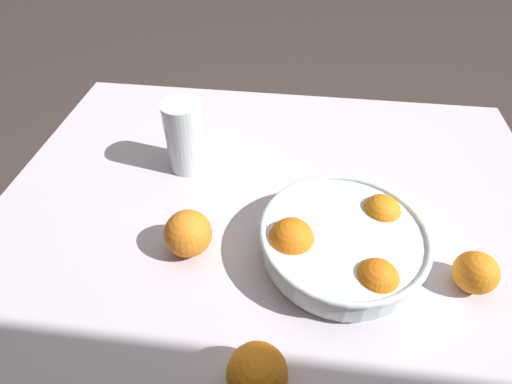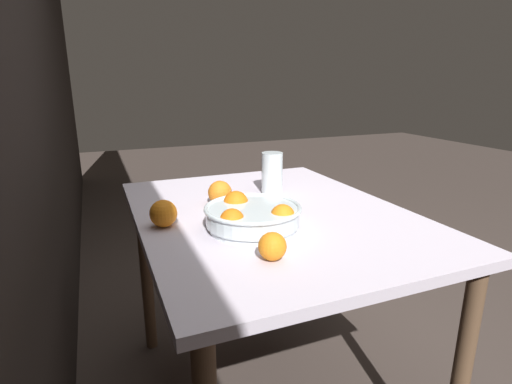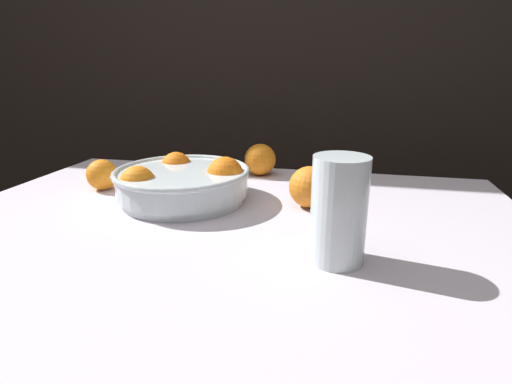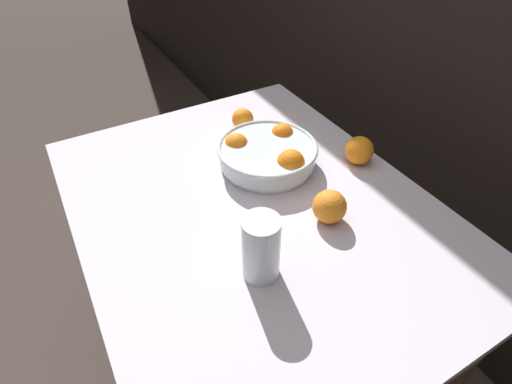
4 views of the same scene
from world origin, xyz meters
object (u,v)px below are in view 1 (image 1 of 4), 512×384
(orange_loose_near_bowl, at_px, (188,233))
(orange_loose_front, at_px, (476,273))
(juice_glass, at_px, (185,139))
(fruit_bowl, at_px, (342,242))
(orange_loose_aside, at_px, (257,374))

(orange_loose_near_bowl, bearing_deg, orange_loose_front, 178.01)
(juice_glass, relative_size, orange_loose_near_bowl, 1.88)
(orange_loose_near_bowl, distance_m, orange_loose_front, 0.48)
(fruit_bowl, distance_m, orange_loose_near_bowl, 0.26)
(fruit_bowl, height_order, orange_loose_near_bowl, fruit_bowl)
(juice_glass, distance_m, orange_loose_near_bowl, 0.24)
(orange_loose_near_bowl, height_order, orange_loose_aside, orange_loose_near_bowl)
(fruit_bowl, xyz_separation_m, orange_loose_front, (-0.21, 0.03, -0.01))
(orange_loose_near_bowl, xyz_separation_m, orange_loose_front, (-0.48, 0.02, -0.01))
(fruit_bowl, xyz_separation_m, orange_loose_aside, (0.12, 0.24, 0.00))
(juice_glass, bearing_deg, orange_loose_front, 155.57)
(fruit_bowl, relative_size, orange_loose_near_bowl, 3.40)
(orange_loose_aside, bearing_deg, fruit_bowl, -116.27)
(fruit_bowl, bearing_deg, juice_glass, -33.15)
(juice_glass, relative_size, orange_loose_aside, 1.92)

